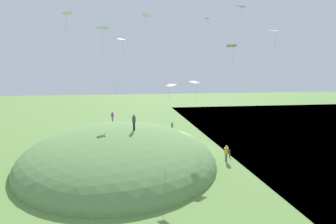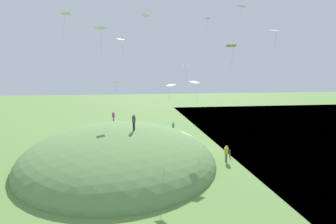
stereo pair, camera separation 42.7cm
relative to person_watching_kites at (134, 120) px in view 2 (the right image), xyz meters
The scene contains 19 objects.
ground_plane 9.69m from the person_watching_kites, 150.10° to the right, with size 160.00×160.00×0.00m, color #618B40.
grass_hill 5.22m from the person_watching_kites, 36.81° to the right, with size 21.60×27.52×7.28m, color #628D4B.
person_watching_kites is the anchor object (origin of this frame).
person_with_child 10.81m from the person_watching_kites, behind, with size 0.50×0.50×1.83m.
person_walking_path 16.79m from the person_watching_kites, 114.11° to the right, with size 0.51×0.51×1.59m.
person_near_shore 11.74m from the person_watching_kites, 76.69° to the right, with size 0.49×0.49×1.57m.
kite_0 12.73m from the person_watching_kites, 151.63° to the left, with size 0.98×0.72×2.16m.
kite_1 12.09m from the person_watching_kites, 72.56° to the left, with size 1.11×0.96×2.10m.
kite_2 8.90m from the person_watching_kites, 71.57° to the left, with size 0.91×0.90×1.53m.
kite_3 15.85m from the person_watching_kites, 161.68° to the left, with size 1.15×1.12×1.43m.
kite_4 6.46m from the person_watching_kites, 67.18° to the right, with size 0.98×0.84×1.50m.
kite_5 5.72m from the person_watching_kites, 150.90° to the left, with size 1.08×1.23×1.68m.
kite_6 8.90m from the person_watching_kites, 134.10° to the left, with size 1.09×1.26×1.73m.
kite_7 15.39m from the person_watching_kites, 153.86° to the right, with size 0.88×0.84×1.09m.
kite_8 8.18m from the person_watching_kites, 168.62° to the right, with size 1.42×1.38×2.11m.
kite_9 12.31m from the person_watching_kites, 113.64° to the right, with size 1.02×1.27×1.71m.
kite_10 17.62m from the person_watching_kites, behind, with size 1.31×1.02×1.88m.
kite_11 14.04m from the person_watching_kites, 61.67° to the left, with size 0.76×1.04×1.73m.
mooring_post 11.89m from the person_watching_kites, behind, with size 0.14×0.14×0.84m, color brown.
Camera 2 is at (8.05, 36.53, 10.41)m, focal length 32.07 mm.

